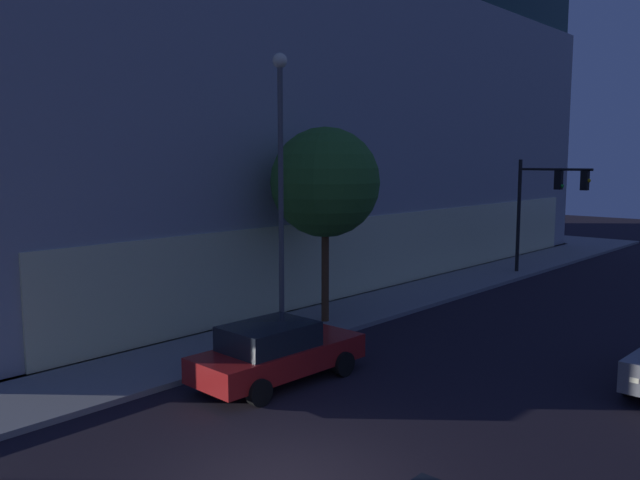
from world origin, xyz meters
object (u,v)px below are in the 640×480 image
object	(u,v)px
modern_building	(224,120)
sidewalk_tree	(325,183)
traffic_light_far_corner	(547,195)
car_red	(277,352)
street_lamp_sidewalk	(281,165)

from	to	relation	value
modern_building	sidewalk_tree	bearing A→B (deg)	-117.59
modern_building	traffic_light_far_corner	size ratio (longest dim) A/B	6.84
sidewalk_tree	car_red	size ratio (longest dim) A/B	1.39
traffic_light_far_corner	street_lamp_sidewalk	bearing A→B (deg)	175.99
modern_building	street_lamp_sidewalk	world-z (taller)	modern_building
sidewalk_tree	car_red	bearing A→B (deg)	-150.41
traffic_light_far_corner	street_lamp_sidewalk	size ratio (longest dim) A/B	0.64
modern_building	car_red	world-z (taller)	modern_building
traffic_light_far_corner	modern_building	bearing A→B (deg)	111.65
modern_building	car_red	bearing A→B (deg)	-126.18
car_red	street_lamp_sidewalk	bearing A→B (deg)	43.22
modern_building	traffic_light_far_corner	world-z (taller)	modern_building
sidewalk_tree	car_red	distance (m)	7.23
traffic_light_far_corner	sidewalk_tree	world-z (taller)	sidewalk_tree
street_lamp_sidewalk	car_red	world-z (taller)	street_lamp_sidewalk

